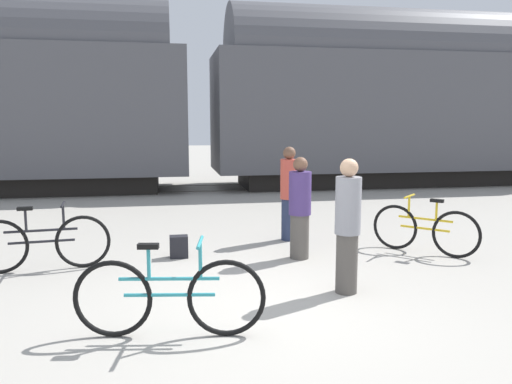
% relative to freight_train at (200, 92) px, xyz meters
% --- Properties ---
extents(ground_plane, '(80.00, 80.00, 0.00)m').
position_rel_freight_train_xyz_m(ground_plane, '(-0.00, -10.48, -2.99)').
color(ground_plane, '#A8A399').
extents(freight_train, '(47.73, 3.19, 5.71)m').
position_rel_freight_train_xyz_m(freight_train, '(0.00, 0.00, 0.00)').
color(freight_train, black).
rests_on(freight_train, ground_plane).
extents(rail_near, '(59.73, 0.07, 0.01)m').
position_rel_freight_train_xyz_m(rail_near, '(-0.00, -0.72, -2.98)').
color(rail_near, '#4C4238').
rests_on(rail_near, ground_plane).
extents(rail_far, '(59.73, 0.07, 0.01)m').
position_rel_freight_train_xyz_m(rail_far, '(-0.00, 0.72, -2.98)').
color(rail_far, '#4C4238').
rests_on(rail_far, ground_plane).
extents(bicycle_black, '(1.85, 0.46, 0.95)m').
position_rel_freight_train_xyz_m(bicycle_black, '(-2.81, -8.46, -2.59)').
color(bicycle_black, black).
rests_on(bicycle_black, ground_plane).
extents(bicycle_teal, '(1.85, 0.46, 0.96)m').
position_rel_freight_train_xyz_m(bicycle_teal, '(-1.06, -11.00, -2.59)').
color(bicycle_teal, black).
rests_on(bicycle_teal, ground_plane).
extents(bicycle_yellow, '(1.23, 1.25, 0.92)m').
position_rel_freight_train_xyz_m(bicycle_yellow, '(2.95, -8.55, -2.60)').
color(bicycle_yellow, black).
rests_on(bicycle_yellow, ground_plane).
extents(person_in_purple, '(0.34, 0.34, 1.56)m').
position_rel_freight_train_xyz_m(person_in_purple, '(0.92, -8.48, -2.21)').
color(person_in_purple, '#514C47').
rests_on(person_in_purple, ground_plane).
extents(person_in_grey, '(0.31, 0.31, 1.65)m').
position_rel_freight_train_xyz_m(person_in_grey, '(1.08, -10.09, -2.16)').
color(person_in_grey, '#514C47').
rests_on(person_in_grey, ground_plane).
extents(person_in_red, '(0.31, 0.31, 1.66)m').
position_rel_freight_train_xyz_m(person_in_red, '(1.05, -7.28, -2.15)').
color(person_in_red, '#283351').
rests_on(person_in_red, ground_plane).
extents(backpack, '(0.28, 0.20, 0.34)m').
position_rel_freight_train_xyz_m(backpack, '(-0.90, -8.11, -2.82)').
color(backpack, black).
rests_on(backpack, ground_plane).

